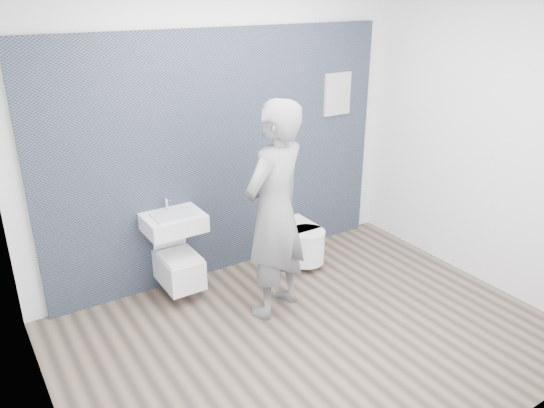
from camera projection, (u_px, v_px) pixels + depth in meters
ground at (310, 336)px, 4.46m from camera, size 4.00×4.00×0.00m
room_shell at (317, 136)px, 3.80m from camera, size 4.00×4.00×4.00m
tile_wall at (228, 265)px, 5.61m from camera, size 3.60×0.06×2.40m
washbasin at (174, 222)px, 4.82m from camera, size 0.53×0.40×0.40m
toilet_square at (179, 267)px, 4.96m from camera, size 0.34×0.49×0.66m
toilet_rounded at (299, 242)px, 5.57m from camera, size 0.38×0.65×0.35m
info_placard at (331, 237)px, 6.25m from camera, size 0.33×0.03×0.45m
visitor at (275, 212)px, 4.49m from camera, size 0.82×0.68×1.93m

